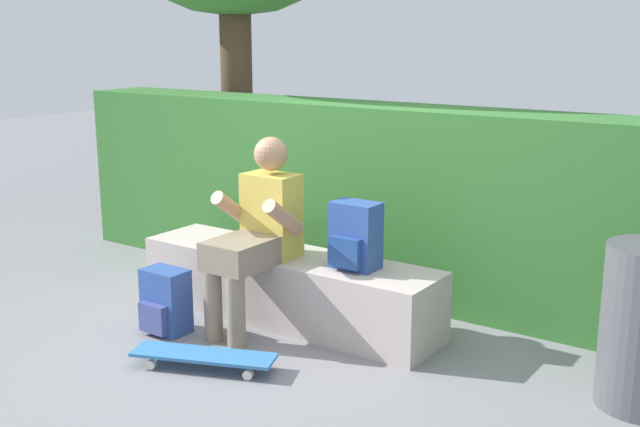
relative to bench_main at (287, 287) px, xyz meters
name	(u,v)px	position (x,y,z in m)	size (l,w,h in m)	color
ground_plane	(250,337)	(0.00, -0.38, -0.22)	(24.00, 24.00, 0.00)	gray
bench_main	(287,287)	(0.00, 0.00, 0.00)	(2.06, 0.50, 0.44)	#B8A9A2
person_skater	(257,229)	(-0.06, -0.22, 0.42)	(0.49, 0.62, 1.19)	gold
skateboard_near_person	(204,356)	(0.08, -0.87, -0.14)	(0.82, 0.48, 0.09)	teal
backpack_on_bench	(355,237)	(0.51, -0.01, 0.41)	(0.28, 0.23, 0.40)	#2D4C99
backpack_on_ground	(165,302)	(-0.48, -0.61, -0.02)	(0.28, 0.23, 0.40)	#2D4C99
hedge_row	(387,200)	(0.22, 0.88, 0.44)	(5.48, 0.55, 1.32)	#326D2E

